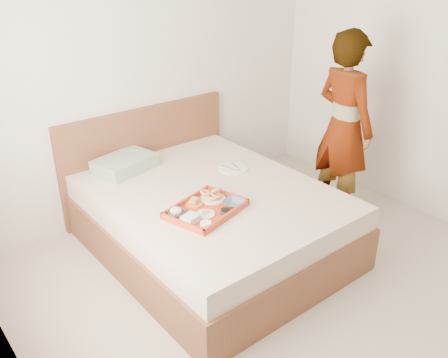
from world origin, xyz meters
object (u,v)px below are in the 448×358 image
at_px(bed, 211,220).
at_px(tray, 206,209).
at_px(dinner_plate, 233,168).
at_px(person, 344,127).

xyz_separation_m(bed, tray, (-0.23, -0.24, 0.29)).
height_order(tray, dinner_plate, tray).
bearing_deg(dinner_plate, bed, -152.88).
bearing_deg(bed, person, -10.41).
xyz_separation_m(tray, person, (1.49, 0.01, 0.27)).
distance_m(tray, person, 1.51).
bearing_deg(dinner_plate, person, -26.21).
bearing_deg(tray, bed, 31.57).
xyz_separation_m(bed, person, (1.26, -0.23, 0.56)).
height_order(tray, person, person).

